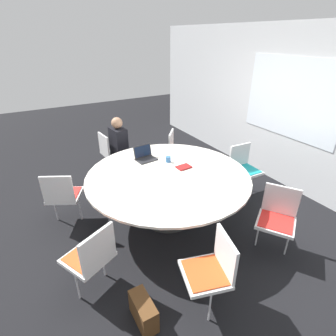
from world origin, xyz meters
The scene contains 15 objects.
ground_plane centered at (0.00, 0.00, 0.00)m, with size 16.00×16.00×0.00m, color black.
wall_back centered at (0.00, 2.40, 1.35)m, with size 8.00×0.07×2.70m.
conference_table centered at (0.00, 0.00, 0.65)m, with size 2.29×2.29×0.75m.
chair_0 centered at (-1.77, -0.25, 0.51)m, with size 0.48×0.46×0.85m.
chair_1 centered at (-0.63, -1.35, 0.51)m, with size 0.58×0.59×0.85m.
chair_2 centered at (0.71, -1.31, 0.51)m, with size 0.57×0.58×0.85m.
chair_3 centered at (1.45, -0.35, 0.51)m, with size 0.54×0.53×0.85m.
chair_4 centered at (1.21, 0.87, 0.51)m, with size 0.60×0.59×0.85m.
chair_5 centered at (-0.01, 1.49, 0.51)m, with size 0.44×0.46×0.85m.
chair_6 centered at (-1.19, 0.90, 0.51)m, with size 0.61×0.60×0.85m.
person_0 centered at (-1.54, -0.15, 0.70)m, with size 0.38×0.29×1.20m.
laptop centered at (-0.62, -0.06, 0.80)m, with size 0.27×0.33×0.21m.
spiral_notebook centered at (-0.06, 0.30, 0.76)m, with size 0.16×0.22×0.02m.
coffee_cup centered at (-0.35, 0.20, 0.79)m, with size 0.08×0.08×0.09m.
handbag centered at (1.29, -1.01, 0.14)m, with size 0.36×0.16×0.28m.
Camera 1 is at (2.80, -1.61, 2.50)m, focal length 28.00 mm.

